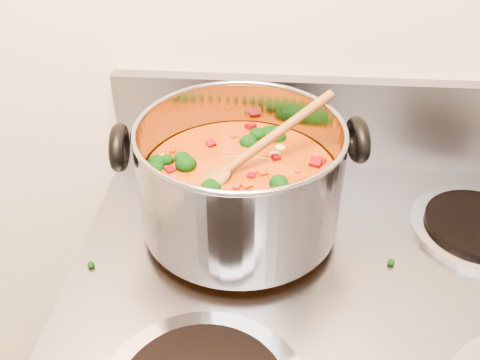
# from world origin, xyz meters

# --- Properties ---
(stockpot) EXTENTS (0.35, 0.29, 0.17)m
(stockpot) POSITION_xyz_m (-0.14, 1.30, 1.01)
(stockpot) COLOR #929299
(stockpot) RESTS_ON electric_range
(wooden_spoon) EXTENTS (0.20, 0.16, 0.10)m
(wooden_spoon) POSITION_xyz_m (-0.13, 1.30, 1.05)
(wooden_spoon) COLOR brown
(wooden_spoon) RESTS_ON stockpot
(cooktop_crumbs) EXTENTS (0.37, 0.25, 0.01)m
(cooktop_crumbs) POSITION_xyz_m (-0.04, 1.27, 0.92)
(cooktop_crumbs) COLOR black
(cooktop_crumbs) RESTS_ON electric_range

